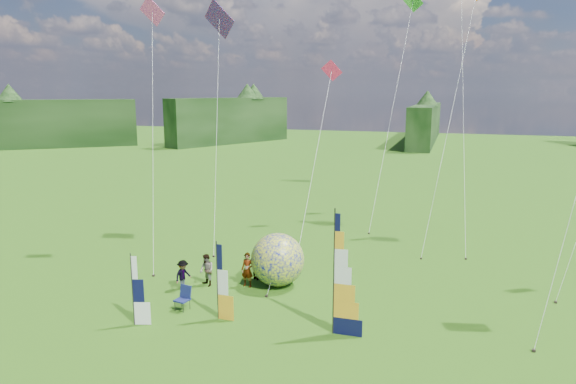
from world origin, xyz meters
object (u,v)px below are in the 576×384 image
(camp_chair, at_px, (182,298))
(kite_whale, at_px, (464,70))
(spectator_b, at_px, (207,270))
(spectator_d, at_px, (256,265))
(side_banner_far, at_px, (133,291))
(side_banner_left, at_px, (217,282))
(feather_banner_main, at_px, (334,275))
(spectator_c, at_px, (183,275))
(bol_inflatable, at_px, (278,260))
(spectator_a, at_px, (247,270))

(camp_chair, height_order, kite_whale, kite_whale)
(spectator_b, xyz_separation_m, kite_whale, (11.94, 14.68, 10.41))
(spectator_d, bearing_deg, side_banner_far, 92.53)
(kite_whale, bearing_deg, side_banner_left, -108.23)
(feather_banner_main, relative_size, spectator_d, 3.14)
(spectator_c, bearing_deg, side_banner_left, -114.10)
(camp_chair, bearing_deg, side_banner_far, -111.81)
(kite_whale, bearing_deg, side_banner_far, -113.15)
(spectator_b, bearing_deg, side_banner_left, -23.22)
(feather_banner_main, distance_m, bol_inflatable, 6.01)
(feather_banner_main, xyz_separation_m, spectator_b, (-7.37, 3.17, -1.73))
(feather_banner_main, xyz_separation_m, spectator_c, (-8.26, 2.32, -1.79))
(feather_banner_main, bearing_deg, spectator_b, 155.87)
(spectator_c, xyz_separation_m, spectator_d, (2.98, 2.47, 0.04))
(spectator_c, bearing_deg, spectator_b, -31.47)
(spectator_d, bearing_deg, spectator_b, 64.48)
(spectator_c, distance_m, kite_whale, 22.70)
(kite_whale, bearing_deg, spectator_a, -115.10)
(feather_banner_main, bearing_deg, side_banner_left, -178.57)
(bol_inflatable, bearing_deg, kite_whale, 57.72)
(bol_inflatable, relative_size, spectator_a, 1.53)
(spectator_c, xyz_separation_m, kite_whale, (12.82, 15.53, 10.47))
(side_banner_left, bearing_deg, spectator_a, 94.51)
(side_banner_far, height_order, spectator_b, side_banner_far)
(side_banner_far, bearing_deg, spectator_d, 49.46)
(spectator_b, distance_m, spectator_c, 1.23)
(side_banner_left, bearing_deg, spectator_b, 124.93)
(side_banner_left, xyz_separation_m, spectator_c, (-3.15, 2.53, -0.94))
(feather_banner_main, relative_size, spectator_c, 3.32)
(side_banner_left, height_order, kite_whale, kite_whale)
(feather_banner_main, bearing_deg, bol_inflatable, 131.13)
(spectator_b, distance_m, kite_whale, 21.60)
(spectator_a, bearing_deg, side_banner_left, -83.34)
(side_banner_left, bearing_deg, kite_whale, 62.85)
(spectator_a, bearing_deg, side_banner_far, -114.54)
(spectator_b, height_order, spectator_c, spectator_b)
(spectator_a, distance_m, spectator_c, 3.23)
(bol_inflatable, height_order, camp_chair, bol_inflatable)
(bol_inflatable, xyz_separation_m, spectator_b, (-3.43, -1.21, -0.54))
(camp_chair, bearing_deg, spectator_b, 105.54)
(side_banner_left, bearing_deg, bol_inflatable, 76.78)
(bol_inflatable, distance_m, spectator_c, 4.82)
(feather_banner_main, distance_m, side_banner_far, 8.54)
(spectator_c, distance_m, spectator_d, 3.87)
(spectator_a, relative_size, camp_chair, 1.60)
(spectator_b, xyz_separation_m, camp_chair, (0.31, -3.05, -0.27))
(bol_inflatable, distance_m, spectator_a, 1.62)
(bol_inflatable, relative_size, spectator_d, 1.68)
(bol_inflatable, bearing_deg, spectator_a, -154.91)
(feather_banner_main, relative_size, kite_whale, 0.23)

